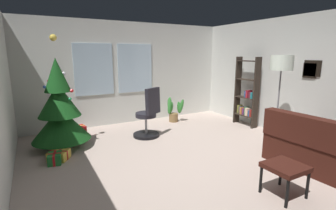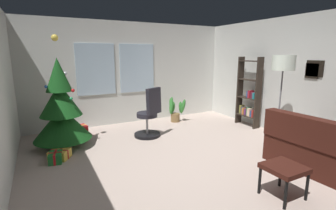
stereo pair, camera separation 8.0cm
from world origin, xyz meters
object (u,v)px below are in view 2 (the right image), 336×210
floor_lamp (283,68)px  office_chair (149,118)px  gift_box_gold (60,154)px  footstool (284,170)px  bookshelf (249,96)px  gift_box_red (80,131)px  holiday_tree (61,110)px  gift_box_green (56,157)px  potted_plant (175,111)px

floor_lamp → office_chair: bearing=142.8°
gift_box_gold → footstool: bearing=-47.0°
bookshelf → floor_lamp: bearing=-109.6°
bookshelf → floor_lamp: 1.49m
gift_box_red → office_chair: 1.55m
gift_box_red → gift_box_gold: gift_box_red is taller
holiday_tree → gift_box_red: 0.88m
office_chair → bookshelf: bookshelf is taller
gift_box_green → bookshelf: size_ratio=0.18×
gift_box_green → floor_lamp: bearing=-15.5°
potted_plant → gift_box_green: bearing=-156.9°
footstool → gift_box_red: bearing=117.1°
office_chair → floor_lamp: floor_lamp is taller
potted_plant → floor_lamp: bearing=-67.8°
gift_box_green → office_chair: (1.88, 0.47, 0.34)m
gift_box_gold → office_chair: 1.87m
footstool → floor_lamp: size_ratio=0.26×
gift_box_green → gift_box_gold: bearing=59.4°
gift_box_green → bookshelf: bookshelf is taller
holiday_tree → floor_lamp: (3.74, -1.80, 0.78)m
gift_box_green → office_chair: bearing=14.0°
bookshelf → office_chair: bearing=171.9°
gift_box_green → office_chair: size_ratio=0.28×
holiday_tree → potted_plant: bearing=11.6°
gift_box_green → potted_plant: (2.97, 1.27, 0.20)m
gift_box_gold → floor_lamp: 4.29m
gift_box_green → gift_box_red: bearing=65.4°
gift_box_gold → potted_plant: 3.13m
gift_box_red → office_chair: (1.31, -0.77, 0.31)m
gift_box_red → footstool: bearing=-62.9°
gift_box_red → gift_box_green: size_ratio=1.10×
holiday_tree → bookshelf: bearing=-8.0°
potted_plant → holiday_tree: bearing=-168.4°
holiday_tree → gift_box_gold: size_ratio=5.27×
holiday_tree → bookshelf: size_ratio=1.24×
gift_box_green → floor_lamp: (3.94, -1.10, 1.41)m
gift_box_gold → gift_box_green: bearing=-120.6°
bookshelf → floor_lamp: (-0.43, -1.21, 0.75)m
footstool → gift_box_gold: size_ratio=1.13×
office_chair → gift_box_green: bearing=-166.0°
gift_box_red → bookshelf: bearing=-16.4°
floor_lamp → potted_plant: size_ratio=2.58×
holiday_tree → floor_lamp: 4.22m
footstool → gift_box_gold: 3.46m
holiday_tree → potted_plant: size_ratio=3.11×
gift_box_green → holiday_tree: bearing=74.5°
gift_box_green → gift_box_gold: (0.07, 0.12, -0.01)m
gift_box_gold → potted_plant: size_ratio=0.59×
footstool → floor_lamp: 2.30m
footstool → gift_box_gold: bearing=133.0°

